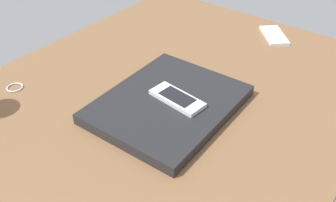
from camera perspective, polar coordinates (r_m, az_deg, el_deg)
name	(u,v)px	position (r cm, az deg, el deg)	size (l,w,h in cm)	color
desk_surface	(138,120)	(80.66, -4.50, -2.88)	(120.00, 80.00, 3.00)	brown
laptop_closed	(168,104)	(80.39, 0.00, -0.46)	(30.76, 24.88, 2.38)	black
cell_phone_on_laptop	(177,98)	(79.13, 1.38, 0.38)	(6.14, 12.45, 1.10)	silver
cell_phone_on_desk	(274,35)	(113.36, 15.67, 9.49)	(12.03, 11.65, 0.97)	silver
key_ring	(15,87)	(94.08, -22.05, 1.90)	(3.76, 3.76, 0.36)	silver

